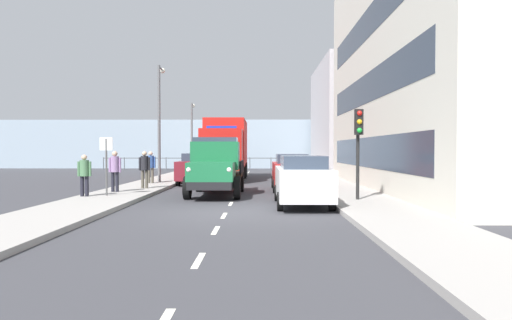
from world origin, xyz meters
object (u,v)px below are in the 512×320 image
object	(u,v)px
street_sign	(106,156)
lamp_post_far	(192,130)
truck_vintage_green	(216,168)
lorry_cargo_red	(226,147)
pedestrian_in_dark_coat	(145,166)
car_maroon_oppositeside_0	(198,168)
traffic_light_near	(359,134)
pedestrian_by_lamp	(84,172)
pedestrian_strolling	(151,165)
lamp_post_promenade	(160,113)
car_red_kerbside_1	(291,171)
car_white_kerbside_near	(302,180)
pedestrian_couple_a	(115,168)

from	to	relation	value
street_sign	lamp_post_far	bearing A→B (deg)	-90.92
truck_vintage_green	lorry_cargo_red	bearing A→B (deg)	-87.75
lorry_cargo_red	pedestrian_in_dark_coat	distance (m)	8.86
car_maroon_oppositeside_0	traffic_light_near	distance (m)	11.68
truck_vintage_green	pedestrian_by_lamp	bearing A→B (deg)	18.92
lorry_cargo_red	pedestrian_strolling	distance (m)	6.31
lamp_post_promenade	lamp_post_far	bearing A→B (deg)	-89.84
car_maroon_oppositeside_0	lamp_post_promenade	size ratio (longest dim) A/B	0.71
lamp_post_far	pedestrian_strolling	bearing A→B (deg)	89.12
pedestrian_by_lamp	lamp_post_promenade	bearing A→B (deg)	-97.78
traffic_light_near	lamp_post_far	distance (m)	22.53
lamp_post_promenade	lamp_post_far	xyz separation A→B (m)	(0.03, -11.71, -0.44)
car_maroon_oppositeside_0	lamp_post_far	bearing A→B (deg)	-79.54
car_red_kerbside_1	lamp_post_promenade	xyz separation A→B (m)	(7.05, -3.66, 3.09)
lorry_cargo_red	lamp_post_far	distance (m)	8.58
truck_vintage_green	pedestrian_strolling	distance (m)	6.44
truck_vintage_green	lamp_post_far	size ratio (longest dim) A/B	1.01
truck_vintage_green	lamp_post_promenade	world-z (taller)	lamp_post_promenade
pedestrian_in_dark_coat	street_sign	size ratio (longest dim) A/B	0.76
lamp_post_far	car_white_kerbside_near	bearing A→B (deg)	108.55
car_red_kerbside_1	pedestrian_couple_a	distance (m)	7.94
pedestrian_couple_a	street_sign	world-z (taller)	street_sign
car_red_kerbside_1	pedestrian_couple_a	xyz separation A→B (m)	(7.57, 2.37, 0.27)
car_maroon_oppositeside_0	car_white_kerbside_near	bearing A→B (deg)	117.12
car_red_kerbside_1	lamp_post_promenade	distance (m)	8.52
pedestrian_by_lamp	street_sign	world-z (taller)	street_sign
car_red_kerbside_1	car_maroon_oppositeside_0	xyz separation A→B (m)	(4.98, -3.99, 0.00)
lorry_cargo_red	pedestrian_couple_a	distance (m)	10.75
truck_vintage_green	car_red_kerbside_1	world-z (taller)	truck_vintage_green
car_maroon_oppositeside_0	street_sign	bearing A→B (deg)	73.02
truck_vintage_green	pedestrian_in_dark_coat	bearing A→B (deg)	-28.86
car_red_kerbside_1	car_white_kerbside_near	bearing A→B (deg)	90.00
pedestrian_by_lamp	pedestrian_couple_a	xyz separation A→B (m)	(-0.56, -1.83, 0.08)
pedestrian_strolling	traffic_light_near	world-z (taller)	traffic_light_near
pedestrian_in_dark_coat	pedestrian_strolling	xyz separation A→B (m)	(0.51, -3.15, -0.02)
car_red_kerbside_1	traffic_light_near	bearing A→B (deg)	111.35
lorry_cargo_red	pedestrian_by_lamp	world-z (taller)	lorry_cargo_red
pedestrian_in_dark_coat	street_sign	distance (m)	3.36
lamp_post_promenade	street_sign	world-z (taller)	lamp_post_promenade
lorry_cargo_red	lamp_post_far	bearing A→B (deg)	-66.43
lorry_cargo_red	lamp_post_far	xyz separation A→B (m)	(3.38, -7.75, 1.47)
truck_vintage_green	pedestrian_by_lamp	world-z (taller)	truck_vintage_green
pedestrian_couple_a	lamp_post_promenade	world-z (taller)	lamp_post_promenade
car_maroon_oppositeside_0	lamp_post_far	world-z (taller)	lamp_post_far
car_white_kerbside_near	pedestrian_by_lamp	bearing A→B (deg)	-10.65
lamp_post_promenade	street_sign	size ratio (longest dim) A/B	2.86
street_sign	lamp_post_promenade	bearing A→B (deg)	-92.59
pedestrian_couple_a	lorry_cargo_red	bearing A→B (deg)	-111.16
lorry_cargo_red	pedestrian_in_dark_coat	world-z (taller)	lorry_cargo_red
lamp_post_far	pedestrian_couple_a	bearing A→B (deg)	88.43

